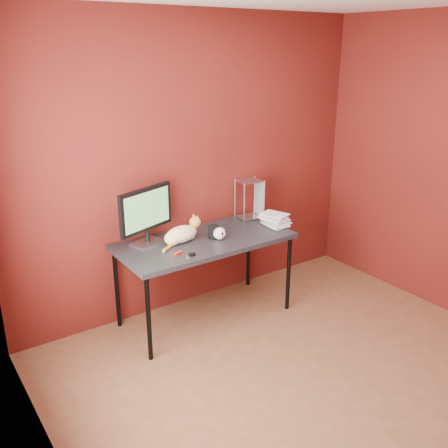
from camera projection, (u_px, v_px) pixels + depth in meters
room at (346, 195)px, 3.02m from camera, size 3.52×3.52×2.61m
desk at (205, 244)px, 4.25m from camera, size 1.50×0.70×0.75m
monitor at (146, 213)px, 4.04m from camera, size 0.53×0.25×0.48m
cat at (182, 234)px, 4.14m from camera, size 0.43×0.22×0.21m
skull_mug at (220, 233)px, 4.21m from camera, size 0.11×0.11×0.10m
speaker at (214, 232)px, 4.24m from camera, size 0.10×0.10×0.12m
book_stack at (269, 163)px, 4.32m from camera, size 0.24×0.28×1.17m
wire_rack at (249, 199)px, 4.70m from camera, size 0.23×0.20×0.37m
pocket_knife at (178, 253)px, 3.93m from camera, size 0.08×0.05×0.02m
black_gadget at (192, 255)px, 3.89m from camera, size 0.05×0.03×0.02m
washer at (189, 257)px, 3.87m from camera, size 0.05×0.05×0.00m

